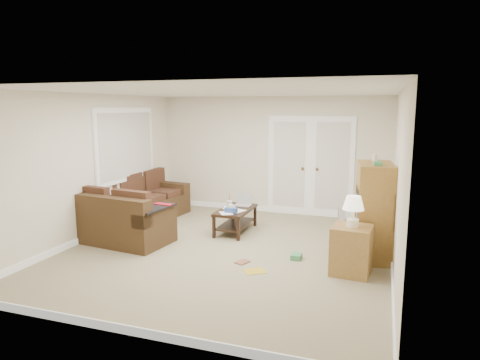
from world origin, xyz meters
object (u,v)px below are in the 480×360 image
(tv_armoire, at_px, (373,210))
(side_cabinet, at_px, (352,246))
(coffee_table, at_px, (236,219))
(sectional_sofa, at_px, (131,212))

(tv_armoire, relative_size, side_cabinet, 1.43)
(coffee_table, height_order, tv_armoire, tv_armoire)
(side_cabinet, bearing_deg, tv_armoire, 77.61)
(sectional_sofa, height_order, side_cabinet, side_cabinet)
(tv_armoire, bearing_deg, coffee_table, 159.07)
(side_cabinet, bearing_deg, coffee_table, 152.62)
(tv_armoire, height_order, side_cabinet, tv_armoire)
(sectional_sofa, bearing_deg, coffee_table, 21.80)
(sectional_sofa, xyz_separation_m, side_cabinet, (4.07, -0.90, 0.06))
(tv_armoire, bearing_deg, side_cabinet, -114.24)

